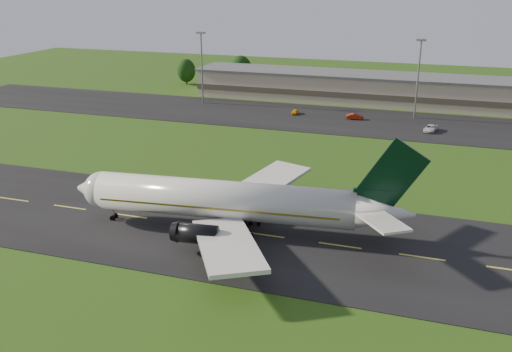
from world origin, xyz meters
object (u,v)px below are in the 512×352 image
(light_mast_west, at_px, (202,59))
(service_vehicle_b, at_px, (355,117))
(light_mast_centre, at_px, (419,70))
(service_vehicle_a, at_px, (295,112))
(airliner, at_px, (229,201))
(terminal, at_px, (424,92))
(service_vehicle_c, at_px, (431,128))

(light_mast_west, xyz_separation_m, service_vehicle_b, (45.49, -6.36, -11.91))
(light_mast_centre, xyz_separation_m, service_vehicle_a, (-30.79, -5.54, -12.01))
(airliner, height_order, terminal, airliner)
(airliner, bearing_deg, service_vehicle_b, 78.64)
(light_mast_west, distance_m, service_vehicle_a, 32.06)
(terminal, height_order, service_vehicle_b, terminal)
(terminal, bearing_deg, light_mast_west, -165.24)
(airliner, relative_size, light_mast_west, 2.52)
(light_mast_west, height_order, service_vehicle_b, light_mast_west)
(terminal, relative_size, light_mast_centre, 7.13)
(service_vehicle_b, distance_m, service_vehicle_c, 20.12)
(light_mast_west, height_order, service_vehicle_a, light_mast_west)
(service_vehicle_b, bearing_deg, service_vehicle_c, -115.88)
(airliner, height_order, light_mast_centre, light_mast_centre)
(service_vehicle_a, height_order, service_vehicle_b, service_vehicle_b)
(terminal, xyz_separation_m, service_vehicle_b, (-15.91, -22.54, -3.16))
(terminal, height_order, service_vehicle_a, terminal)
(terminal, bearing_deg, airliner, -103.36)
(light_mast_centre, height_order, service_vehicle_a, light_mast_centre)
(light_mast_west, height_order, light_mast_centre, same)
(service_vehicle_a, bearing_deg, light_mast_west, 169.88)
(light_mast_west, distance_m, service_vehicle_c, 66.89)
(light_mast_centre, xyz_separation_m, service_vehicle_c, (4.60, -12.68, -11.88))
(light_mast_west, distance_m, light_mast_centre, 60.00)
(light_mast_west, bearing_deg, service_vehicle_c, -11.11)
(light_mast_centre, height_order, service_vehicle_b, light_mast_centre)
(service_vehicle_c, bearing_deg, service_vehicle_b, 174.21)
(airliner, xyz_separation_m, service_vehicle_a, (-9.36, 74.37, -3.93))
(terminal, xyz_separation_m, light_mast_centre, (-1.40, -16.18, 8.75))
(airliner, xyz_separation_m, light_mast_west, (-38.57, 79.91, 8.08))
(light_mast_centre, relative_size, service_vehicle_b, 4.61)
(service_vehicle_a, relative_size, service_vehicle_b, 0.83)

